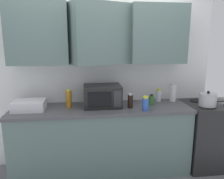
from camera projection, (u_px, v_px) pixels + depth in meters
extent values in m
cube|color=white|center=(99.00, 73.00, 3.07)|extent=(3.18, 0.06, 2.60)
cube|color=slate|center=(38.00, 34.00, 2.68)|extent=(0.73, 0.33, 0.75)
cube|color=slate|center=(100.00, 34.00, 2.74)|extent=(0.80, 0.57, 0.75)
cube|color=slate|center=(157.00, 35.00, 2.87)|extent=(0.73, 0.33, 0.75)
cube|color=slate|center=(102.00, 141.00, 2.93)|extent=(2.28, 0.60, 0.86)
cube|color=#4C4C51|center=(102.00, 109.00, 2.84)|extent=(2.31, 0.63, 0.04)
cube|color=black|center=(210.00, 134.00, 3.10)|extent=(0.76, 0.64, 0.90)
cylinder|color=black|center=(207.00, 106.00, 2.85)|extent=(0.18, 0.18, 0.01)
cylinder|color=black|center=(196.00, 101.00, 3.12)|extent=(0.18, 0.18, 0.01)
cylinder|color=black|center=(218.00, 100.00, 3.16)|extent=(0.18, 0.18, 0.01)
cylinder|color=#B2B2B7|center=(208.00, 100.00, 2.83)|extent=(0.22, 0.22, 0.17)
sphere|color=black|center=(208.00, 92.00, 2.81)|extent=(0.04, 0.04, 0.04)
cube|color=black|center=(102.00, 96.00, 2.85)|extent=(0.48, 0.36, 0.28)
cube|color=black|center=(100.00, 100.00, 2.66)|extent=(0.29, 0.01, 0.18)
cube|color=#2D2D33|center=(118.00, 99.00, 2.69)|extent=(0.10, 0.01, 0.21)
cube|color=silver|center=(29.00, 105.00, 2.71)|extent=(0.38, 0.30, 0.12)
cylinder|color=#386B2D|center=(151.00, 100.00, 2.93)|extent=(0.07, 0.07, 0.12)
cylinder|color=black|center=(152.00, 95.00, 2.91)|extent=(0.04, 0.04, 0.02)
cylinder|color=white|center=(173.00, 93.00, 3.09)|extent=(0.08, 0.08, 0.24)
cylinder|color=silver|center=(174.00, 84.00, 3.07)|extent=(0.06, 0.06, 0.02)
cylinder|color=#2D56B7|center=(146.00, 104.00, 2.68)|extent=(0.08, 0.08, 0.15)
cylinder|color=yellow|center=(146.00, 97.00, 2.66)|extent=(0.06, 0.06, 0.03)
cylinder|color=black|center=(130.00, 101.00, 2.79)|extent=(0.07, 0.07, 0.17)
cylinder|color=silver|center=(130.00, 94.00, 2.77)|extent=(0.05, 0.05, 0.02)
cylinder|color=#AD701E|center=(69.00, 99.00, 2.81)|extent=(0.08, 0.08, 0.22)
cylinder|color=yellow|center=(68.00, 90.00, 2.79)|extent=(0.05, 0.05, 0.02)
cylinder|color=silver|center=(159.00, 96.00, 3.10)|extent=(0.07, 0.07, 0.16)
cylinder|color=yellow|center=(159.00, 89.00, 3.09)|extent=(0.05, 0.05, 0.03)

